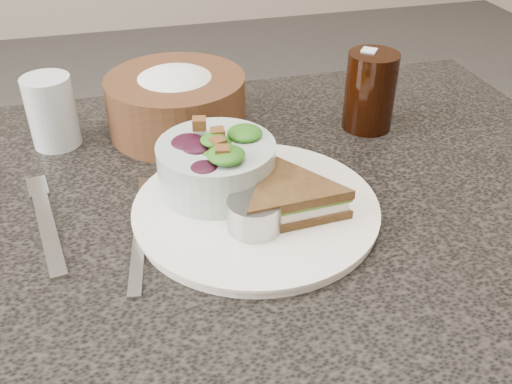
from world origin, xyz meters
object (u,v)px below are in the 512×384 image
at_px(sandwich, 290,198).
at_px(cola_glass, 370,87).
at_px(dressing_ramekin, 255,214).
at_px(bread_basket, 176,95).
at_px(dinner_plate, 256,209).
at_px(salad_bowl, 216,158).
at_px(water_glass, 52,112).

bearing_deg(sandwich, cola_glass, 42.87).
relative_size(dressing_ramekin, bread_basket, 0.31).
relative_size(dressing_ramekin, cola_glass, 0.48).
bearing_deg(dinner_plate, bread_basket, 103.86).
height_order(salad_bowl, cola_glass, cola_glass).
relative_size(sandwich, cola_glass, 1.15).
height_order(dinner_plate, bread_basket, bread_basket).
height_order(dinner_plate, dressing_ramekin, dressing_ramekin).
relative_size(dressing_ramekin, water_glass, 0.61).
bearing_deg(dressing_ramekin, bread_basket, 99.23).
height_order(cola_glass, water_glass, cola_glass).
bearing_deg(dinner_plate, sandwich, -34.82).
relative_size(dinner_plate, cola_glass, 2.26).
distance_m(sandwich, water_glass, 0.37).
xyz_separation_m(sandwich, bread_basket, (-0.09, 0.25, 0.02)).
relative_size(salad_bowl, dressing_ramekin, 2.32).
xyz_separation_m(dinner_plate, cola_glass, (0.21, 0.17, 0.06)).
bearing_deg(cola_glass, salad_bowl, -154.18).
distance_m(dinner_plate, sandwich, 0.05).
xyz_separation_m(sandwich, water_glass, (-0.26, 0.26, 0.02)).
relative_size(salad_bowl, bread_basket, 0.71).
height_order(salad_bowl, water_glass, water_glass).
bearing_deg(bread_basket, salad_bowl, -83.35).
bearing_deg(salad_bowl, dressing_ramekin, -75.67).
distance_m(sandwich, bread_basket, 0.27).
xyz_separation_m(sandwich, cola_glass, (0.18, 0.19, 0.03)).
bearing_deg(water_glass, dressing_ramekin, -51.91).
bearing_deg(bread_basket, water_glass, 179.15).
relative_size(sandwich, dressing_ramekin, 2.37).
bearing_deg(bread_basket, dressing_ramekin, -80.77).
bearing_deg(cola_glass, dressing_ramekin, -137.10).
distance_m(dinner_plate, salad_bowl, 0.08).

